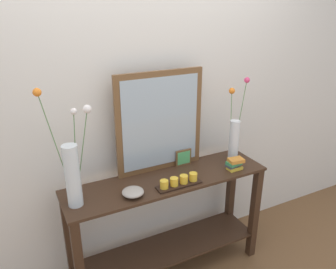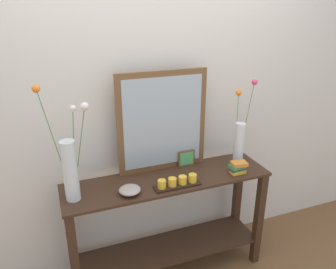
{
  "view_description": "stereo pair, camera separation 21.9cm",
  "coord_description": "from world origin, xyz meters",
  "px_view_note": "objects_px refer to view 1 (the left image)",
  "views": [
    {
      "loc": [
        -0.93,
        -1.81,
        1.97
      ],
      "look_at": [
        0.0,
        0.0,
        1.15
      ],
      "focal_mm": 35.42,
      "sensor_mm": 36.0,
      "label": 1
    },
    {
      "loc": [
        -0.73,
        -1.9,
        1.97
      ],
      "look_at": [
        0.0,
        0.0,
        1.15
      ],
      "focal_mm": 35.42,
      "sensor_mm": 36.0,
      "label": 2
    }
  ],
  "objects_px": {
    "vase_right": "(234,136)",
    "picture_frame_small": "(183,158)",
    "console_table": "(168,217)",
    "decorative_bowl": "(133,192)",
    "candle_tray": "(179,182)",
    "tall_vase_left": "(72,171)",
    "book_stack": "(235,164)",
    "mirror_leaning": "(160,122)"
  },
  "relations": [
    {
      "from": "console_table",
      "to": "picture_frame_small",
      "type": "xyz_separation_m",
      "value": [
        0.2,
        0.13,
        0.38
      ]
    },
    {
      "from": "picture_frame_small",
      "to": "decorative_bowl",
      "type": "xyz_separation_m",
      "value": [
        -0.5,
        -0.23,
        -0.03
      ]
    },
    {
      "from": "tall_vase_left",
      "to": "vase_right",
      "type": "bearing_deg",
      "value": 2.77
    },
    {
      "from": "tall_vase_left",
      "to": "book_stack",
      "type": "xyz_separation_m",
      "value": [
        1.15,
        -0.07,
        -0.19
      ]
    },
    {
      "from": "mirror_leaning",
      "to": "candle_tray",
      "type": "bearing_deg",
      "value": -89.69
    },
    {
      "from": "console_table",
      "to": "candle_tray",
      "type": "xyz_separation_m",
      "value": [
        0.02,
        -0.12,
        0.35
      ]
    },
    {
      "from": "picture_frame_small",
      "to": "candle_tray",
      "type": "bearing_deg",
      "value": -125.12
    },
    {
      "from": "vase_right",
      "to": "decorative_bowl",
      "type": "height_order",
      "value": "vase_right"
    },
    {
      "from": "console_table",
      "to": "decorative_bowl",
      "type": "height_order",
      "value": "decorative_bowl"
    },
    {
      "from": "console_table",
      "to": "vase_right",
      "type": "distance_m",
      "value": 0.78
    },
    {
      "from": "vase_right",
      "to": "book_stack",
      "type": "distance_m",
      "value": 0.22
    },
    {
      "from": "decorative_bowl",
      "to": "mirror_leaning",
      "type": "bearing_deg",
      "value": 38.93
    },
    {
      "from": "console_table",
      "to": "vase_right",
      "type": "height_order",
      "value": "vase_right"
    },
    {
      "from": "candle_tray",
      "to": "vase_right",
      "type": "bearing_deg",
      "value": 15.01
    },
    {
      "from": "tall_vase_left",
      "to": "decorative_bowl",
      "type": "relative_size",
      "value": 5.23
    },
    {
      "from": "picture_frame_small",
      "to": "book_stack",
      "type": "height_order",
      "value": "picture_frame_small"
    },
    {
      "from": "tall_vase_left",
      "to": "vase_right",
      "type": "height_order",
      "value": "tall_vase_left"
    },
    {
      "from": "candle_tray",
      "to": "book_stack",
      "type": "height_order",
      "value": "book_stack"
    },
    {
      "from": "console_table",
      "to": "decorative_bowl",
      "type": "bearing_deg",
      "value": -162.09
    },
    {
      "from": "tall_vase_left",
      "to": "decorative_bowl",
      "type": "distance_m",
      "value": 0.41
    },
    {
      "from": "mirror_leaning",
      "to": "candle_tray",
      "type": "xyz_separation_m",
      "value": [
        0.0,
        -0.28,
        -0.34
      ]
    },
    {
      "from": "tall_vase_left",
      "to": "picture_frame_small",
      "type": "relative_size",
      "value": 5.71
    },
    {
      "from": "console_table",
      "to": "mirror_leaning",
      "type": "bearing_deg",
      "value": 82.48
    },
    {
      "from": "candle_tray",
      "to": "book_stack",
      "type": "bearing_deg",
      "value": 2.36
    },
    {
      "from": "console_table",
      "to": "tall_vase_left",
      "type": "relative_size",
      "value": 1.99
    },
    {
      "from": "candle_tray",
      "to": "decorative_bowl",
      "type": "bearing_deg",
      "value": 176.45
    },
    {
      "from": "mirror_leaning",
      "to": "picture_frame_small",
      "type": "relative_size",
      "value": 5.65
    },
    {
      "from": "console_table",
      "to": "tall_vase_left",
      "type": "height_order",
      "value": "tall_vase_left"
    },
    {
      "from": "vase_right",
      "to": "tall_vase_left",
      "type": "bearing_deg",
      "value": -177.23
    },
    {
      "from": "book_stack",
      "to": "mirror_leaning",
      "type": "bearing_deg",
      "value": 151.54
    },
    {
      "from": "tall_vase_left",
      "to": "picture_frame_small",
      "type": "bearing_deg",
      "value": 10.69
    },
    {
      "from": "vase_right",
      "to": "candle_tray",
      "type": "height_order",
      "value": "vase_right"
    },
    {
      "from": "vase_right",
      "to": "picture_frame_small",
      "type": "bearing_deg",
      "value": 165.47
    },
    {
      "from": "vase_right",
      "to": "candle_tray",
      "type": "bearing_deg",
      "value": -164.99
    },
    {
      "from": "console_table",
      "to": "picture_frame_small",
      "type": "height_order",
      "value": "picture_frame_small"
    },
    {
      "from": "mirror_leaning",
      "to": "decorative_bowl",
      "type": "bearing_deg",
      "value": -141.07
    },
    {
      "from": "picture_frame_small",
      "to": "console_table",
      "type": "bearing_deg",
      "value": -146.18
    },
    {
      "from": "mirror_leaning",
      "to": "decorative_bowl",
      "type": "relative_size",
      "value": 5.18
    },
    {
      "from": "picture_frame_small",
      "to": "decorative_bowl",
      "type": "bearing_deg",
      "value": -155.23
    },
    {
      "from": "vase_right",
      "to": "decorative_bowl",
      "type": "bearing_deg",
      "value": -171.61
    },
    {
      "from": "vase_right",
      "to": "book_stack",
      "type": "relative_size",
      "value": 4.95
    },
    {
      "from": "candle_tray",
      "to": "book_stack",
      "type": "relative_size",
      "value": 2.5
    }
  ]
}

